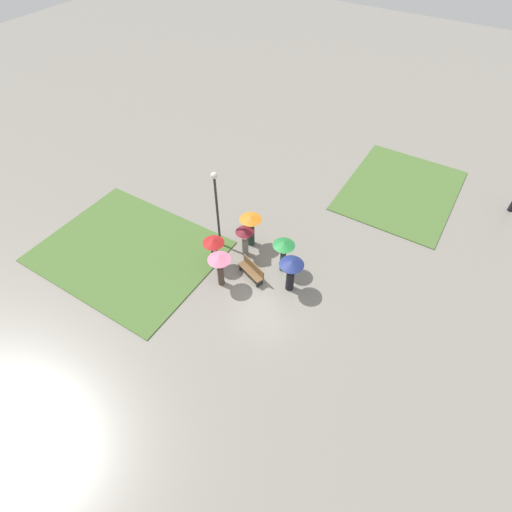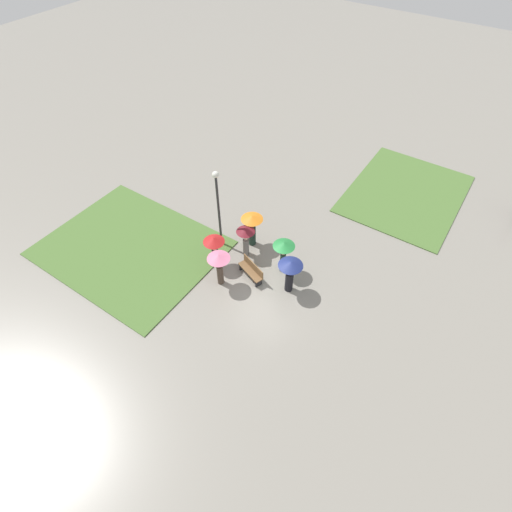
# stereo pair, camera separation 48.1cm
# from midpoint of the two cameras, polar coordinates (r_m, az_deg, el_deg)

# --- Properties ---
(ground_plane) EXTENTS (90.00, 90.00, 0.00)m
(ground_plane) POSITION_cam_midpoint_polar(r_m,az_deg,el_deg) (19.15, 0.65, -5.39)
(ground_plane) COLOR gray
(lawn_patch_near) EXTENTS (8.93, 7.05, 0.06)m
(lawn_patch_near) POSITION_cam_midpoint_polar(r_m,az_deg,el_deg) (22.03, -18.32, 0.63)
(lawn_patch_near) COLOR #4C7033
(lawn_patch_near) RESTS_ON ground_plane
(lawn_patch_far) EXTENTS (6.22, 8.02, 0.06)m
(lawn_patch_far) POSITION_cam_midpoint_polar(r_m,az_deg,el_deg) (26.20, 19.44, 8.86)
(lawn_patch_far) COLOR #4C7033
(lawn_patch_far) RESTS_ON ground_plane
(park_bench) EXTENTS (1.60, 0.93, 0.90)m
(park_bench) POSITION_cam_midpoint_polar(r_m,az_deg,el_deg) (19.47, -1.29, -2.05)
(park_bench) COLOR brown
(park_bench) RESTS_ON ground_plane
(lamp_post) EXTENTS (0.32, 0.32, 4.64)m
(lamp_post) POSITION_cam_midpoint_polar(r_m,az_deg,el_deg) (19.40, -6.38, 7.71)
(lamp_post) COLOR #2D2D30
(lamp_post) RESTS_ON ground_plane
(crowd_person_pink) EXTENTS (1.09, 1.09, 1.99)m
(crowd_person_pink) POSITION_cam_midpoint_polar(r_m,az_deg,el_deg) (18.49, -5.97, -0.99)
(crowd_person_pink) COLOR #47382D
(crowd_person_pink) RESTS_ON ground_plane
(crowd_person_red) EXTENTS (1.06, 1.06, 1.86)m
(crowd_person_red) POSITION_cam_midpoint_polar(r_m,az_deg,el_deg) (19.42, -6.75, 1.54)
(crowd_person_red) COLOR black
(crowd_person_red) RESTS_ON ground_plane
(crowd_person_navy) EXTENTS (1.16, 1.16, 1.96)m
(crowd_person_navy) POSITION_cam_midpoint_polar(r_m,az_deg,el_deg) (18.34, 4.28, -1.92)
(crowd_person_navy) COLOR black
(crowd_person_navy) RESTS_ON ground_plane
(crowd_person_green) EXTENTS (1.07, 1.07, 1.97)m
(crowd_person_green) POSITION_cam_midpoint_polar(r_m,az_deg,el_deg) (19.03, 3.25, 1.06)
(crowd_person_green) COLOR #1E3328
(crowd_person_green) RESTS_ON ground_plane
(crowd_person_orange) EXTENTS (1.13, 1.13, 1.93)m
(crowd_person_orange) POSITION_cam_midpoint_polar(r_m,az_deg,el_deg) (20.45, -1.43, 4.40)
(crowd_person_orange) COLOR #1E3328
(crowd_person_orange) RESTS_ON ground_plane
(crowd_person_maroon) EXTENTS (0.95, 0.95, 1.85)m
(crowd_person_maroon) POSITION_cam_midpoint_polar(r_m,az_deg,el_deg) (19.89, -2.29, 2.99)
(crowd_person_maroon) COLOR slate
(crowd_person_maroon) RESTS_ON ground_plane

